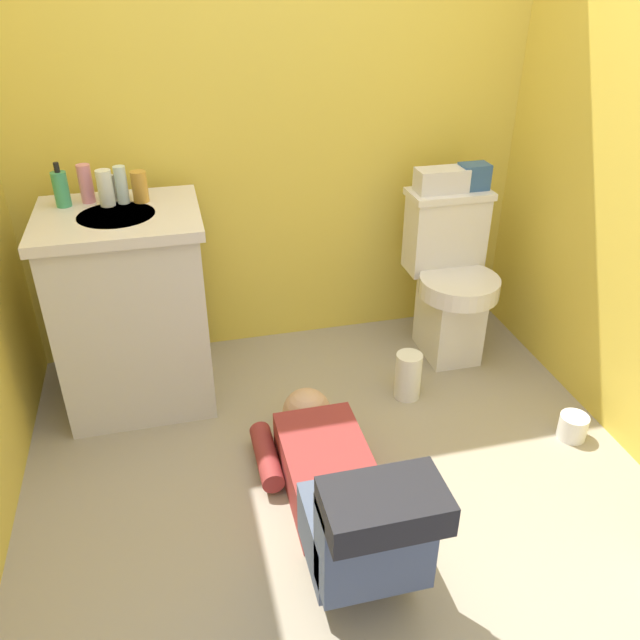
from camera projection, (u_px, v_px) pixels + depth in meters
ground_plane at (336, 478)px, 2.35m from camera, size 2.71×3.03×0.04m
wall_back at (273, 78)px, 2.62m from camera, size 2.37×0.08×2.40m
toilet at (450, 279)px, 2.90m from camera, size 0.36×0.46×0.75m
vanity_cabinet at (132, 308)px, 2.55m from camera, size 0.60×0.52×0.82m
faucet at (115, 188)px, 2.45m from camera, size 0.02×0.02×0.10m
person_plumber at (341, 490)px, 2.03m from camera, size 0.39×1.06×0.52m
tissue_box at (441, 180)px, 2.75m from camera, size 0.22×0.11×0.10m
toiletry_bag at (474, 176)px, 2.78m from camera, size 0.12×0.09×0.11m
soap_dispenser at (61, 189)px, 2.38m from camera, size 0.06×0.06×0.17m
bottle_pink at (86, 184)px, 2.42m from camera, size 0.05×0.05×0.14m
bottle_white at (105, 188)px, 2.39m from camera, size 0.06×0.06×0.13m
bottle_clear at (121, 185)px, 2.41m from camera, size 0.05×0.05×0.14m
bottle_amber at (140, 187)px, 2.43m from camera, size 0.06×0.06×0.12m
paper_towel_roll at (408, 376)px, 2.70m from camera, size 0.11×0.11×0.21m
toilet_paper_roll at (573, 427)px, 2.50m from camera, size 0.11×0.11×0.10m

